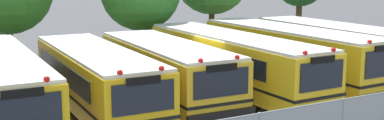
{
  "coord_description": "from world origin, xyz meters",
  "views": [
    {
      "loc": [
        -10.27,
        -18.03,
        5.37
      ],
      "look_at": [
        -0.45,
        0.0,
        1.6
      ],
      "focal_mm": 46.36,
      "sensor_mm": 36.0,
      "label": 1
    }
  ],
  "objects_px": {
    "school_bus_1": "(96,77)",
    "school_bus_2": "(166,69)",
    "school_bus_3": "(231,60)",
    "school_bus_4": "(289,52)",
    "school_bus_5": "(336,48)"
  },
  "relations": [
    {
      "from": "school_bus_1",
      "to": "school_bus_3",
      "type": "distance_m",
      "value": 6.24
    },
    {
      "from": "school_bus_1",
      "to": "school_bus_2",
      "type": "bearing_deg",
      "value": -174.45
    },
    {
      "from": "school_bus_1",
      "to": "school_bus_5",
      "type": "distance_m",
      "value": 12.7
    },
    {
      "from": "school_bus_3",
      "to": "school_bus_4",
      "type": "relative_size",
      "value": 1.03
    },
    {
      "from": "school_bus_2",
      "to": "school_bus_3",
      "type": "distance_m",
      "value": 3.17
    },
    {
      "from": "school_bus_1",
      "to": "school_bus_5",
      "type": "relative_size",
      "value": 0.95
    },
    {
      "from": "school_bus_2",
      "to": "school_bus_5",
      "type": "distance_m",
      "value": 9.63
    },
    {
      "from": "school_bus_2",
      "to": "school_bus_1",
      "type": "bearing_deg",
      "value": 6.29
    },
    {
      "from": "school_bus_3",
      "to": "school_bus_1",
      "type": "bearing_deg",
      "value": 1.19
    },
    {
      "from": "school_bus_1",
      "to": "school_bus_3",
      "type": "xyz_separation_m",
      "value": [
        6.23,
        0.21,
        0.08
      ]
    },
    {
      "from": "school_bus_4",
      "to": "school_bus_5",
      "type": "xyz_separation_m",
      "value": [
        3.03,
        -0.02,
        -0.01
      ]
    },
    {
      "from": "school_bus_4",
      "to": "school_bus_2",
      "type": "bearing_deg",
      "value": 0.04
    },
    {
      "from": "school_bus_3",
      "to": "school_bus_4",
      "type": "xyz_separation_m",
      "value": [
        3.43,
        0.2,
        0.05
      ]
    },
    {
      "from": "school_bus_4",
      "to": "school_bus_1",
      "type": "bearing_deg",
      "value": 1.04
    },
    {
      "from": "school_bus_2",
      "to": "school_bus_3",
      "type": "bearing_deg",
      "value": -178.98
    }
  ]
}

